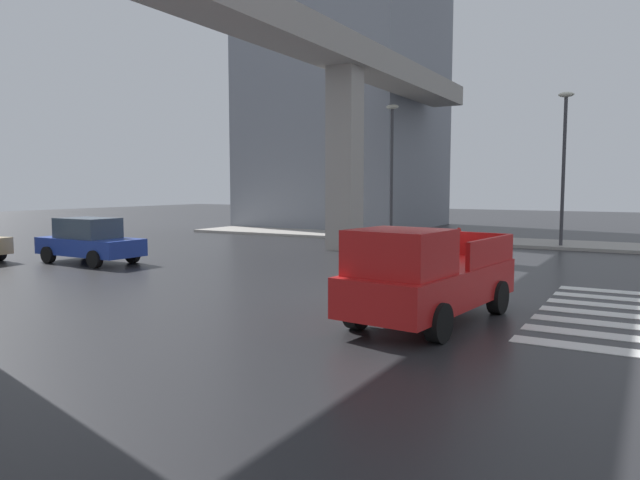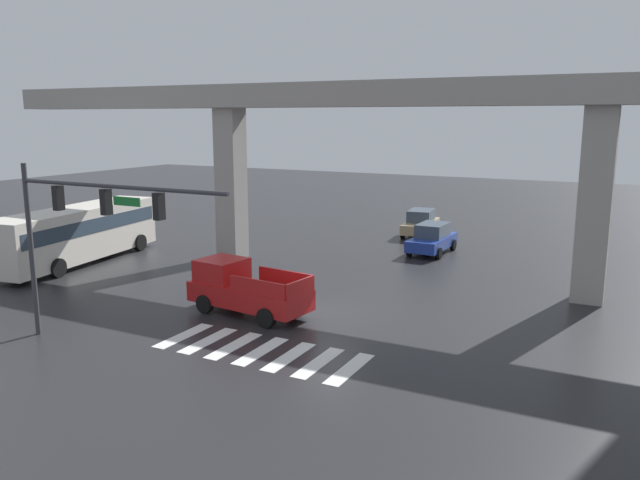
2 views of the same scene
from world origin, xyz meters
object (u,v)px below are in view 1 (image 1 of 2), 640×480
street_lamp_mid_block (392,156)px  fire_hydrant (459,236)px  street_lamp_near_corner (564,151)px  pickup_truck (426,278)px  sedan_blue (89,241)px

street_lamp_mid_block → fire_hydrant: size_ratio=8.52×
street_lamp_near_corner → street_lamp_mid_block: bearing=90.0°
fire_hydrant → pickup_truck: bearing=-165.8°
pickup_truck → fire_hydrant: bearing=14.2°
pickup_truck → sedan_blue: size_ratio=1.22×
street_lamp_mid_block → fire_hydrant: 5.65m
fire_hydrant → sedan_blue: bearing=144.1°
sedan_blue → street_lamp_mid_block: 16.21m
pickup_truck → fire_hydrant: size_ratio=6.22×
pickup_truck → street_lamp_near_corner: (17.68, -0.39, 3.57)m
street_lamp_mid_block → fire_hydrant: (-0.40, -3.84, -4.13)m
pickup_truck → street_lamp_near_corner: bearing=-1.3°
street_lamp_near_corner → pickup_truck: bearing=178.7°
street_lamp_near_corner → street_lamp_mid_block: 8.60m
sedan_blue → fire_hydrant: (14.05, -10.18, -0.42)m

